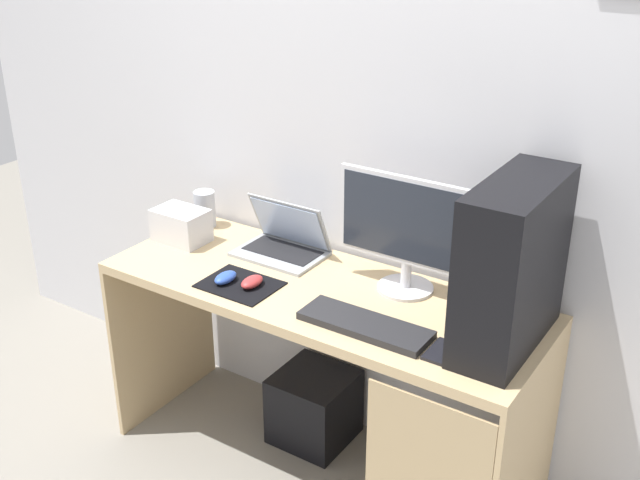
% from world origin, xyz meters
% --- Properties ---
extents(ground_plane, '(8.00, 8.00, 0.00)m').
position_xyz_m(ground_plane, '(0.00, 0.00, 0.00)').
color(ground_plane, gray).
extents(wall_back, '(4.00, 0.05, 2.60)m').
position_xyz_m(wall_back, '(0.00, 0.32, 1.30)').
color(wall_back, silver).
rests_on(wall_back, ground_plane).
extents(desk, '(1.55, 0.57, 0.76)m').
position_xyz_m(desk, '(0.02, -0.01, 0.61)').
color(desk, tan).
rests_on(desk, ground_plane).
extents(pc_tower, '(0.19, 0.47, 0.51)m').
position_xyz_m(pc_tower, '(0.64, 0.02, 1.02)').
color(pc_tower, black).
rests_on(pc_tower, desk).
extents(monitor, '(0.50, 0.19, 0.40)m').
position_xyz_m(monitor, '(0.24, 0.14, 0.98)').
color(monitor, silver).
rests_on(monitor, desk).
extents(laptop, '(0.32, 0.22, 0.21)m').
position_xyz_m(laptop, '(-0.26, 0.16, 0.81)').
color(laptop, '#9EA3A8').
rests_on(laptop, desk).
extents(speaker, '(0.08, 0.08, 0.15)m').
position_xyz_m(speaker, '(-0.67, 0.19, 0.84)').
color(speaker, '#B7BCC6').
rests_on(speaker, desk).
extents(projector, '(0.20, 0.14, 0.13)m').
position_xyz_m(projector, '(-0.65, 0.03, 0.83)').
color(projector, silver).
rests_on(projector, desk).
extents(keyboard, '(0.42, 0.14, 0.02)m').
position_xyz_m(keyboard, '(0.26, -0.14, 0.78)').
color(keyboard, '#232326').
rests_on(keyboard, desk).
extents(mousepad, '(0.26, 0.20, 0.00)m').
position_xyz_m(mousepad, '(-0.24, -0.13, 0.77)').
color(mousepad, black).
rests_on(mousepad, desk).
extents(mouse_left, '(0.06, 0.10, 0.03)m').
position_xyz_m(mouse_left, '(-0.19, -0.12, 0.79)').
color(mouse_left, '#B23333').
rests_on(mouse_left, mousepad).
extents(mouse_right, '(0.06, 0.10, 0.03)m').
position_xyz_m(mouse_right, '(-0.29, -0.15, 0.79)').
color(mouse_right, '#2D51B2').
rests_on(mouse_right, mousepad).
extents(cell_phone, '(0.07, 0.13, 0.01)m').
position_xyz_m(cell_phone, '(0.52, -0.14, 0.77)').
color(cell_phone, black).
rests_on(cell_phone, desk).
extents(subwoofer, '(0.29, 0.29, 0.29)m').
position_xyz_m(subwoofer, '(-0.12, 0.14, 0.14)').
color(subwoofer, black).
rests_on(subwoofer, ground_plane).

